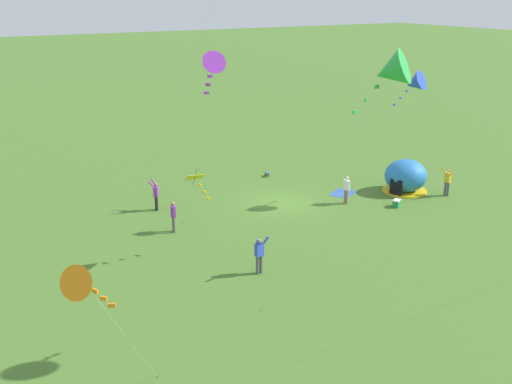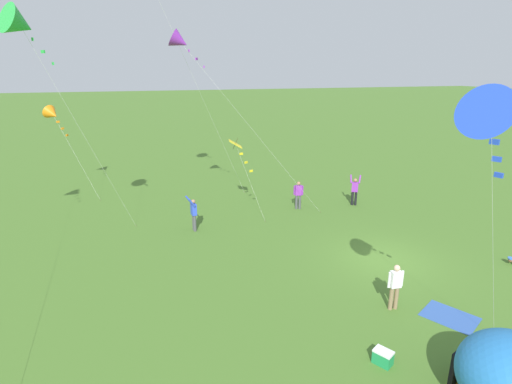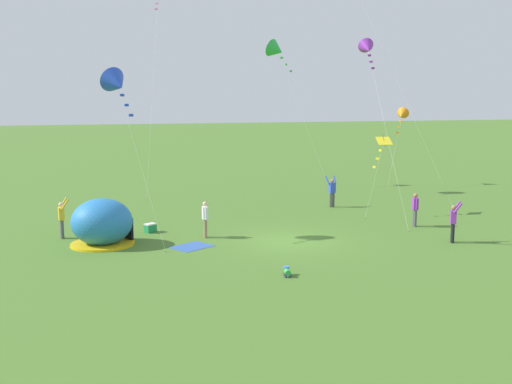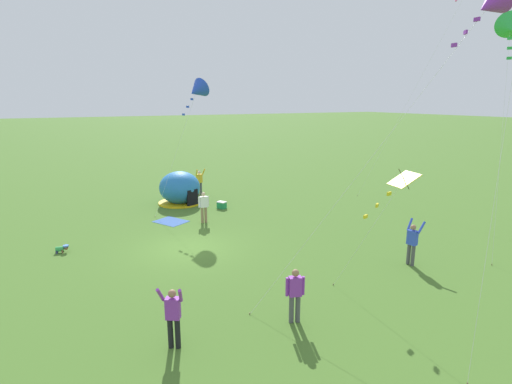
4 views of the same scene
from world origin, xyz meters
name	(u,v)px [view 4 (image 4 of 4)]	position (x,y,z in m)	size (l,w,h in m)	color
ground_plane	(188,248)	(0.00, 0.00, 0.00)	(300.00, 300.00, 0.00)	#477028
popup_tent	(180,188)	(-8.05, 2.11, 1.00)	(2.81, 2.81, 2.10)	#2672BF
picnic_blanket	(171,221)	(-4.39, 0.44, 0.01)	(1.70, 1.30, 0.01)	#3359A5
cooler_box	(222,205)	(-5.62, 4.01, 0.22)	(0.64, 0.58, 0.44)	#1E8C4C
toddler_crawling	(62,249)	(-2.11, -5.12, 0.18)	(0.32, 0.55, 0.32)	green
person_strolling	(204,206)	(-3.36, 2.02, 0.96)	(0.27, 0.59, 1.72)	#8C7251
person_arms_raised	(200,181)	(-9.72, 4.05, 1.00)	(0.50, 0.68, 1.89)	#4C4C51
person_center_field	(295,293)	(7.43, 0.94, 0.96)	(0.35, 0.57, 1.72)	#4C4C51
person_with_toddler	(412,242)	(5.99, 7.52, 1.00)	(0.68, 0.52, 1.89)	#4C4C51
person_far_back	(173,315)	(7.01, -2.67, 1.00)	(0.66, 0.72, 1.89)	black
kite_purple	(490,5)	(8.12, 7.46, 9.49)	(2.30, 8.23, 10.11)	silver
kite_blue	(197,90)	(-7.09, 3.14, 7.15)	(2.27, 4.16, 7.89)	silver
kite_yellow	(397,186)	(7.64, 4.62, 3.91)	(2.25, 1.62, 4.49)	silver
kite_green	(510,27)	(4.84, 13.97, 9.81)	(3.66, 4.46, 10.56)	silver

